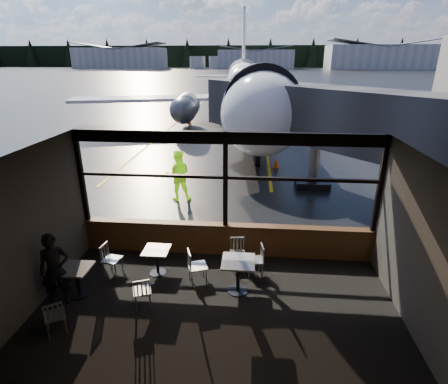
# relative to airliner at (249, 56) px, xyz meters

# --- Properties ---
(ground_plane) EXTENTS (520.00, 520.00, 0.00)m
(ground_plane) POSITION_rel_airliner_xyz_m (-0.11, 99.52, -5.34)
(ground_plane) COLOR black
(ground_plane) RESTS_ON ground
(carpet_floor) EXTENTS (8.00, 6.00, 0.01)m
(carpet_floor) POSITION_rel_airliner_xyz_m (-0.11, -23.48, -5.33)
(carpet_floor) COLOR black
(carpet_floor) RESTS_ON ground
(ceiling) EXTENTS (8.00, 6.00, 0.04)m
(ceiling) POSITION_rel_airliner_xyz_m (-0.11, -23.48, -1.84)
(ceiling) COLOR #38332D
(ceiling) RESTS_ON ground
(wall_left) EXTENTS (0.04, 6.00, 3.50)m
(wall_left) POSITION_rel_airliner_xyz_m (-4.11, -23.48, -3.59)
(wall_left) COLOR #453E37
(wall_left) RESTS_ON ground
(wall_right) EXTENTS (0.04, 6.00, 3.50)m
(wall_right) POSITION_rel_airliner_xyz_m (3.89, -23.48, -3.59)
(wall_right) COLOR #453E37
(wall_right) RESTS_ON ground
(window_sill) EXTENTS (8.00, 0.28, 0.90)m
(window_sill) POSITION_rel_airliner_xyz_m (-0.11, -20.48, -4.89)
(window_sill) COLOR #4D2D17
(window_sill) RESTS_ON ground
(window_header) EXTENTS (8.00, 0.18, 0.30)m
(window_header) POSITION_rel_airliner_xyz_m (-0.11, -20.48, -1.99)
(window_header) COLOR black
(window_header) RESTS_ON ground
(mullion_left) EXTENTS (0.12, 0.12, 2.60)m
(mullion_left) POSITION_rel_airliner_xyz_m (-4.06, -20.48, -3.14)
(mullion_left) COLOR black
(mullion_left) RESTS_ON ground
(mullion_centre) EXTENTS (0.12, 0.12, 2.60)m
(mullion_centre) POSITION_rel_airliner_xyz_m (-0.11, -20.48, -3.14)
(mullion_centre) COLOR black
(mullion_centre) RESTS_ON ground
(mullion_right) EXTENTS (0.12, 0.12, 2.60)m
(mullion_right) POSITION_rel_airliner_xyz_m (3.84, -20.48, -3.14)
(mullion_right) COLOR black
(mullion_right) RESTS_ON ground
(window_transom) EXTENTS (8.00, 0.10, 0.08)m
(window_transom) POSITION_rel_airliner_xyz_m (-0.11, -20.48, -3.04)
(window_transom) COLOR black
(window_transom) RESTS_ON ground
(airliner) EXTENTS (31.42, 36.83, 10.67)m
(airliner) POSITION_rel_airliner_xyz_m (0.00, 0.00, 0.00)
(airliner) COLOR white
(airliner) RESTS_ON ground_plane
(jet_bridge) EXTENTS (8.54, 10.43, 4.55)m
(jet_bridge) POSITION_rel_airliner_xyz_m (3.49, -14.98, -3.06)
(jet_bridge) COLOR #2E2E31
(jet_bridge) RESTS_ON ground_plane
(cafe_table_near) EXTENTS (0.76, 0.76, 0.84)m
(cafe_table_near) POSITION_rel_airliner_xyz_m (0.33, -22.16, -4.92)
(cafe_table_near) COLOR #A39F96
(cafe_table_near) RESTS_ON carpet_floor
(cafe_table_mid) EXTENTS (0.64, 0.64, 0.70)m
(cafe_table_mid) POSITION_rel_airliner_xyz_m (-1.77, -21.61, -4.98)
(cafe_table_mid) COLOR #AAA69D
(cafe_table_mid) RESTS_ON carpet_floor
(cafe_table_left) EXTENTS (0.67, 0.67, 0.74)m
(cafe_table_left) POSITION_rel_airliner_xyz_m (-3.38, -22.63, -4.97)
(cafe_table_left) COLOR #A5A098
(cafe_table_left) RESTS_ON carpet_floor
(chair_near_e) EXTENTS (0.54, 0.54, 0.85)m
(chair_near_e) POSITION_rel_airliner_xyz_m (0.72, -21.46, -4.91)
(chair_near_e) COLOR #ADA79C
(chair_near_e) RESTS_ON carpet_floor
(chair_near_w) EXTENTS (0.64, 0.64, 0.91)m
(chair_near_w) POSITION_rel_airliner_xyz_m (-0.68, -21.90, -4.88)
(chair_near_w) COLOR #B0AA9F
(chair_near_w) RESTS_ON carpet_floor
(chair_near_n) EXTENTS (0.51, 0.51, 0.83)m
(chair_near_n) POSITION_rel_airliner_xyz_m (0.27, -21.15, -4.92)
(chair_near_n) COLOR #AAA69A
(chair_near_n) RESTS_ON carpet_floor
(chair_mid_s) EXTENTS (0.56, 0.56, 0.80)m
(chair_mid_s) POSITION_rel_airliner_xyz_m (-1.77, -22.88, -4.94)
(chair_mid_s) COLOR #B3ADA1
(chair_mid_s) RESTS_ON carpet_floor
(chair_mid_w) EXTENTS (0.53, 0.53, 0.86)m
(chair_mid_w) POSITION_rel_airliner_xyz_m (-2.91, -21.75, -4.91)
(chair_mid_w) COLOR #AAA599
(chair_mid_w) RESTS_ON carpet_floor
(chair_left_s) EXTENTS (0.62, 0.62, 0.82)m
(chair_left_s) POSITION_rel_airliner_xyz_m (-3.26, -23.82, -4.93)
(chair_left_s) COLOR #B3AEA1
(chair_left_s) RESTS_ON carpet_floor
(passenger) EXTENTS (0.75, 0.67, 1.74)m
(passenger) POSITION_rel_airliner_xyz_m (-3.67, -22.94, -4.47)
(passenger) COLOR black
(passenger) RESTS_ON carpet_floor
(ground_crew) EXTENTS (1.10, 0.94, 1.97)m
(ground_crew) POSITION_rel_airliner_xyz_m (-2.29, -16.51, -4.35)
(ground_crew) COLOR #BFF219
(ground_crew) RESTS_ON ground_plane
(cone_nose) EXTENTS (0.34, 0.34, 0.47)m
(cone_nose) POSITION_rel_airliner_xyz_m (1.75, -11.89, -5.10)
(cone_nose) COLOR #FF4608
(cone_nose) RESTS_ON ground_plane
(cone_wing) EXTENTS (0.40, 0.40, 0.55)m
(cone_wing) POSITION_rel_airliner_xyz_m (-5.05, 0.49, -5.06)
(cone_wing) COLOR #FC6107
(cone_wing) RESTS_ON ground_plane
(hangar_left) EXTENTS (45.00, 18.00, 11.00)m
(hangar_left) POSITION_rel_airliner_xyz_m (-70.11, 159.52, 0.16)
(hangar_left) COLOR silver
(hangar_left) RESTS_ON ground_plane
(hangar_mid) EXTENTS (38.00, 15.00, 10.00)m
(hangar_mid) POSITION_rel_airliner_xyz_m (-0.11, 164.52, -0.34)
(hangar_mid) COLOR silver
(hangar_mid) RESTS_ON ground_plane
(hangar_right) EXTENTS (50.00, 20.00, 12.00)m
(hangar_right) POSITION_rel_airliner_xyz_m (59.89, 157.52, 0.66)
(hangar_right) COLOR silver
(hangar_right) RESTS_ON ground_plane
(fuel_tank_a) EXTENTS (8.00, 8.00, 6.00)m
(fuel_tank_a) POSITION_rel_airliner_xyz_m (-30.11, 161.52, -2.34)
(fuel_tank_a) COLOR silver
(fuel_tank_a) RESTS_ON ground_plane
(fuel_tank_b) EXTENTS (8.00, 8.00, 6.00)m
(fuel_tank_b) POSITION_rel_airliner_xyz_m (-20.11, 161.52, -2.34)
(fuel_tank_b) COLOR silver
(fuel_tank_b) RESTS_ON ground_plane
(fuel_tank_c) EXTENTS (8.00, 8.00, 6.00)m
(fuel_tank_c) POSITION_rel_airliner_xyz_m (-10.11, 161.52, -2.34)
(fuel_tank_c) COLOR silver
(fuel_tank_c) RESTS_ON ground_plane
(treeline) EXTENTS (360.00, 3.00, 12.00)m
(treeline) POSITION_rel_airliner_xyz_m (-0.11, 189.52, 0.66)
(treeline) COLOR black
(treeline) RESTS_ON ground_plane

